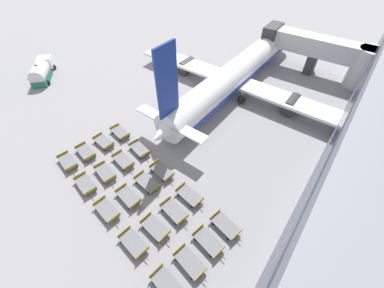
% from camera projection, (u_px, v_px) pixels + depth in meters
% --- Properties ---
extents(ground_plane, '(500.00, 500.00, 0.00)m').
position_uv_depth(ground_plane, '(170.00, 71.00, 45.78)').
color(ground_plane, gray).
extents(jet_bridge, '(20.93, 5.67, 6.89)m').
position_uv_depth(jet_bridge, '(330.00, 54.00, 41.64)').
color(jet_bridge, silver).
rests_on(jet_bridge, ground_plane).
extents(airplane, '(38.19, 41.26, 13.57)m').
position_uv_depth(airplane, '(236.00, 74.00, 39.54)').
color(airplane, white).
rests_on(airplane, ground_plane).
extents(fuel_tanker_primary, '(7.76, 7.14, 3.26)m').
position_uv_depth(fuel_tanker_primary, '(41.00, 72.00, 42.88)').
color(fuel_tanker_primary, white).
rests_on(fuel_tanker_primary, ground_plane).
extents(baggage_dolly_row_near_col_a, '(3.76, 1.99, 0.92)m').
position_uv_depth(baggage_dolly_row_near_col_a, '(68.00, 162.00, 29.23)').
color(baggage_dolly_row_near_col_a, slate).
rests_on(baggage_dolly_row_near_col_a, ground_plane).
extents(baggage_dolly_row_near_col_b, '(3.76, 2.01, 0.92)m').
position_uv_depth(baggage_dolly_row_near_col_b, '(85.00, 184.00, 26.91)').
color(baggage_dolly_row_near_col_b, slate).
rests_on(baggage_dolly_row_near_col_b, ground_plane).
extents(baggage_dolly_row_near_col_c, '(3.75, 1.87, 0.92)m').
position_uv_depth(baggage_dolly_row_near_col_c, '(107.00, 210.00, 24.65)').
color(baggage_dolly_row_near_col_c, slate).
rests_on(baggage_dolly_row_near_col_c, ground_plane).
extents(baggage_dolly_row_near_col_d, '(3.75, 1.86, 0.92)m').
position_uv_depth(baggage_dolly_row_near_col_d, '(133.00, 243.00, 22.29)').
color(baggage_dolly_row_near_col_d, slate).
rests_on(baggage_dolly_row_near_col_d, ground_plane).
extents(baggage_dolly_row_near_col_e, '(3.75, 1.90, 0.92)m').
position_uv_depth(baggage_dolly_row_near_col_e, '(167.00, 285.00, 19.87)').
color(baggage_dolly_row_near_col_e, slate).
rests_on(baggage_dolly_row_near_col_e, ground_plane).
extents(baggage_dolly_row_mid_a_col_a, '(3.76, 1.96, 0.92)m').
position_uv_depth(baggage_dolly_row_mid_a_col_a, '(86.00, 152.00, 30.38)').
color(baggage_dolly_row_mid_a_col_a, slate).
rests_on(baggage_dolly_row_mid_a_col_a, ground_plane).
extents(baggage_dolly_row_mid_a_col_b, '(3.76, 2.04, 0.92)m').
position_uv_depth(baggage_dolly_row_mid_a_col_b, '(105.00, 173.00, 28.07)').
color(baggage_dolly_row_mid_a_col_b, slate).
rests_on(baggage_dolly_row_mid_a_col_b, ground_plane).
extents(baggage_dolly_row_mid_a_col_c, '(3.75, 1.91, 0.92)m').
position_uv_depth(baggage_dolly_row_mid_a_col_c, '(128.00, 197.00, 25.78)').
color(baggage_dolly_row_mid_a_col_c, slate).
rests_on(baggage_dolly_row_mid_a_col_c, ground_plane).
extents(baggage_dolly_row_mid_a_col_d, '(3.74, 1.82, 0.92)m').
position_uv_depth(baggage_dolly_row_mid_a_col_d, '(155.00, 228.00, 23.33)').
color(baggage_dolly_row_mid_a_col_d, slate).
rests_on(baggage_dolly_row_mid_a_col_d, ground_plane).
extents(baggage_dolly_row_mid_a_col_e, '(3.76, 1.99, 0.92)m').
position_uv_depth(baggage_dolly_row_mid_a_col_e, '(190.00, 262.00, 21.10)').
color(baggage_dolly_row_mid_a_col_e, slate).
rests_on(baggage_dolly_row_mid_a_col_e, ground_plane).
extents(baggage_dolly_row_mid_b_col_a, '(3.73, 1.79, 0.92)m').
position_uv_depth(baggage_dolly_row_mid_b_col_a, '(104.00, 142.00, 31.67)').
color(baggage_dolly_row_mid_b_col_a, slate).
rests_on(baggage_dolly_row_mid_b_col_a, ground_plane).
extents(baggage_dolly_row_mid_b_col_b, '(3.76, 1.94, 0.92)m').
position_uv_depth(baggage_dolly_row_mid_b_col_b, '(123.00, 161.00, 29.36)').
color(baggage_dolly_row_mid_b_col_b, slate).
rests_on(baggage_dolly_row_mid_b_col_b, ground_plane).
extents(baggage_dolly_row_mid_b_col_c, '(3.74, 1.83, 0.92)m').
position_uv_depth(baggage_dolly_row_mid_b_col_c, '(147.00, 183.00, 27.08)').
color(baggage_dolly_row_mid_b_col_c, slate).
rests_on(baggage_dolly_row_mid_b_col_c, ground_plane).
extents(baggage_dolly_row_mid_b_col_d, '(3.76, 1.97, 0.92)m').
position_uv_depth(baggage_dolly_row_mid_b_col_d, '(174.00, 211.00, 24.58)').
color(baggage_dolly_row_mid_b_col_d, slate).
rests_on(baggage_dolly_row_mid_b_col_d, ground_plane).
extents(baggage_dolly_row_mid_b_col_e, '(3.76, 2.00, 0.92)m').
position_uv_depth(baggage_dolly_row_mid_b_col_e, '(208.00, 241.00, 22.39)').
color(baggage_dolly_row_mid_b_col_e, slate).
rests_on(baggage_dolly_row_mid_b_col_e, ground_plane).
extents(baggage_dolly_row_far_col_a, '(3.76, 1.95, 0.92)m').
position_uv_depth(baggage_dolly_row_far_col_a, '(120.00, 133.00, 32.94)').
color(baggage_dolly_row_far_col_a, slate).
rests_on(baggage_dolly_row_far_col_a, ground_plane).
extents(baggage_dolly_row_far_col_b, '(3.76, 2.01, 0.92)m').
position_uv_depth(baggage_dolly_row_far_col_b, '(140.00, 149.00, 30.73)').
color(baggage_dolly_row_far_col_b, slate).
rests_on(baggage_dolly_row_far_col_b, ground_plane).
extents(baggage_dolly_row_far_col_c, '(3.75, 1.92, 0.92)m').
position_uv_depth(baggage_dolly_row_far_col_c, '(162.00, 171.00, 28.22)').
color(baggage_dolly_row_far_col_c, slate).
rests_on(baggage_dolly_row_far_col_c, ground_plane).
extents(baggage_dolly_row_far_col_d, '(3.75, 1.88, 0.92)m').
position_uv_depth(baggage_dolly_row_far_col_d, '(189.00, 195.00, 25.89)').
color(baggage_dolly_row_far_col_d, slate).
rests_on(baggage_dolly_row_far_col_d, ground_plane).
extents(baggage_dolly_row_far_col_e, '(3.76, 2.04, 0.92)m').
position_uv_depth(baggage_dolly_row_far_col_e, '(225.00, 225.00, 23.50)').
color(baggage_dolly_row_far_col_e, slate).
rests_on(baggage_dolly_row_far_col_e, ground_plane).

